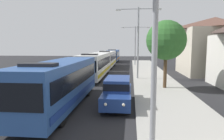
{
  "coord_description": "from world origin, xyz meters",
  "views": [
    {
      "loc": [
        3.3,
        -0.61,
        4.06
      ],
      "look_at": [
        1.58,
        17.43,
        1.89
      ],
      "focal_mm": 32.21,
      "sensor_mm": 36.0,
      "label": 1
    }
  ],
  "objects_px": {
    "bus_second_in_line": "(95,64)",
    "bus_middle": "(107,58)",
    "bus_lead": "(62,82)",
    "streetlamp_near": "(156,9)",
    "bus_fourth_in_line": "(113,55)",
    "white_suv": "(118,90)",
    "streetlamp_far": "(135,41)",
    "streetlamp_mid": "(138,36)",
    "roadside_tree": "(166,40)"
  },
  "relations": [
    {
      "from": "bus_lead",
      "to": "bus_fourth_in_line",
      "type": "height_order",
      "value": "same"
    },
    {
      "from": "white_suv",
      "to": "bus_lead",
      "type": "bearing_deg",
      "value": -170.39
    },
    {
      "from": "streetlamp_far",
      "to": "streetlamp_mid",
      "type": "bearing_deg",
      "value": -90.0
    },
    {
      "from": "bus_middle",
      "to": "streetlamp_mid",
      "type": "relative_size",
      "value": 1.41
    },
    {
      "from": "white_suv",
      "to": "streetlamp_far",
      "type": "bearing_deg",
      "value": 86.57
    },
    {
      "from": "bus_fourth_in_line",
      "to": "streetlamp_mid",
      "type": "xyz_separation_m",
      "value": [
        5.4,
        -27.18,
        3.57
      ]
    },
    {
      "from": "bus_middle",
      "to": "white_suv",
      "type": "distance_m",
      "value": 25.16
    },
    {
      "from": "bus_second_in_line",
      "to": "streetlamp_near",
      "type": "xyz_separation_m",
      "value": [
        5.4,
        -18.51,
        3.61
      ]
    },
    {
      "from": "bus_second_in_line",
      "to": "streetlamp_mid",
      "type": "xyz_separation_m",
      "value": [
        5.4,
        -1.12,
        3.57
      ]
    },
    {
      "from": "roadside_tree",
      "to": "streetlamp_far",
      "type": "bearing_deg",
      "value": 96.0
    },
    {
      "from": "white_suv",
      "to": "streetlamp_mid",
      "type": "xyz_separation_m",
      "value": [
        1.7,
        10.99,
        4.23
      ]
    },
    {
      "from": "streetlamp_near",
      "to": "streetlamp_far",
      "type": "relative_size",
      "value": 1.06
    },
    {
      "from": "bus_fourth_in_line",
      "to": "white_suv",
      "type": "height_order",
      "value": "bus_fourth_in_line"
    },
    {
      "from": "bus_lead",
      "to": "bus_fourth_in_line",
      "type": "relative_size",
      "value": 1.0
    },
    {
      "from": "bus_middle",
      "to": "streetlamp_far",
      "type": "height_order",
      "value": "streetlamp_far"
    },
    {
      "from": "bus_lead",
      "to": "streetlamp_far",
      "type": "distance_m",
      "value": 29.69
    },
    {
      "from": "bus_lead",
      "to": "streetlamp_mid",
      "type": "xyz_separation_m",
      "value": [
        5.4,
        11.62,
        3.57
      ]
    },
    {
      "from": "white_suv",
      "to": "streetlamp_near",
      "type": "height_order",
      "value": "streetlamp_near"
    },
    {
      "from": "roadside_tree",
      "to": "white_suv",
      "type": "bearing_deg",
      "value": -125.94
    },
    {
      "from": "roadside_tree",
      "to": "bus_fourth_in_line",
      "type": "bearing_deg",
      "value": 103.46
    },
    {
      "from": "streetlamp_mid",
      "to": "streetlamp_near",
      "type": "bearing_deg",
      "value": -90.0
    },
    {
      "from": "white_suv",
      "to": "streetlamp_near",
      "type": "xyz_separation_m",
      "value": [
        1.7,
        -6.39,
        4.26
      ]
    },
    {
      "from": "streetlamp_near",
      "to": "roadside_tree",
      "type": "xyz_separation_m",
      "value": [
        2.39,
        12.03,
        -0.72
      ]
    },
    {
      "from": "bus_middle",
      "to": "streetlamp_near",
      "type": "relative_size",
      "value": 1.42
    },
    {
      "from": "bus_second_in_line",
      "to": "bus_middle",
      "type": "height_order",
      "value": "same"
    },
    {
      "from": "bus_second_in_line",
      "to": "bus_middle",
      "type": "distance_m",
      "value": 12.76
    },
    {
      "from": "white_suv",
      "to": "roadside_tree",
      "type": "distance_m",
      "value": 7.82
    },
    {
      "from": "bus_lead",
      "to": "bus_second_in_line",
      "type": "height_order",
      "value": "same"
    },
    {
      "from": "bus_fourth_in_line",
      "to": "streetlamp_near",
      "type": "height_order",
      "value": "streetlamp_near"
    },
    {
      "from": "bus_second_in_line",
      "to": "roadside_tree",
      "type": "bearing_deg",
      "value": -39.76
    },
    {
      "from": "bus_fourth_in_line",
      "to": "roadside_tree",
      "type": "relative_size",
      "value": 1.72
    },
    {
      "from": "streetlamp_mid",
      "to": "streetlamp_far",
      "type": "xyz_separation_m",
      "value": [
        0.0,
        17.39,
        -0.25
      ]
    },
    {
      "from": "roadside_tree",
      "to": "streetlamp_near",
      "type": "bearing_deg",
      "value": -101.23
    },
    {
      "from": "bus_second_in_line",
      "to": "bus_middle",
      "type": "relative_size",
      "value": 1.0
    },
    {
      "from": "bus_lead",
      "to": "white_suv",
      "type": "distance_m",
      "value": 3.81
    },
    {
      "from": "streetlamp_far",
      "to": "bus_lead",
      "type": "bearing_deg",
      "value": -100.54
    },
    {
      "from": "bus_middle",
      "to": "roadside_tree",
      "type": "height_order",
      "value": "roadside_tree"
    },
    {
      "from": "streetlamp_mid",
      "to": "roadside_tree",
      "type": "xyz_separation_m",
      "value": [
        2.39,
        -5.35,
        -0.69
      ]
    },
    {
      "from": "bus_middle",
      "to": "roadside_tree",
      "type": "xyz_separation_m",
      "value": [
        7.79,
        -19.24,
        2.89
      ]
    },
    {
      "from": "bus_middle",
      "to": "streetlamp_near",
      "type": "bearing_deg",
      "value": -80.21
    },
    {
      "from": "bus_second_in_line",
      "to": "streetlamp_near",
      "type": "relative_size",
      "value": 1.42
    },
    {
      "from": "bus_lead",
      "to": "white_suv",
      "type": "bearing_deg",
      "value": 9.61
    },
    {
      "from": "bus_fourth_in_line",
      "to": "bus_lead",
      "type": "bearing_deg",
      "value": -90.0
    },
    {
      "from": "bus_lead",
      "to": "streetlamp_near",
      "type": "xyz_separation_m",
      "value": [
        5.4,
        -5.77,
        3.61
      ]
    },
    {
      "from": "bus_lead",
      "to": "streetlamp_near",
      "type": "height_order",
      "value": "streetlamp_near"
    },
    {
      "from": "bus_middle",
      "to": "bus_fourth_in_line",
      "type": "xyz_separation_m",
      "value": [
        -0.0,
        13.3,
        -0.0
      ]
    },
    {
      "from": "bus_middle",
      "to": "streetlamp_mid",
      "type": "bearing_deg",
      "value": -68.76
    },
    {
      "from": "bus_fourth_in_line",
      "to": "streetlamp_near",
      "type": "distance_m",
      "value": 45.04
    },
    {
      "from": "bus_lead",
      "to": "bus_fourth_in_line",
      "type": "bearing_deg",
      "value": 90.0
    },
    {
      "from": "white_suv",
      "to": "streetlamp_far",
      "type": "xyz_separation_m",
      "value": [
        1.7,
        28.38,
        3.98
      ]
    }
  ]
}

